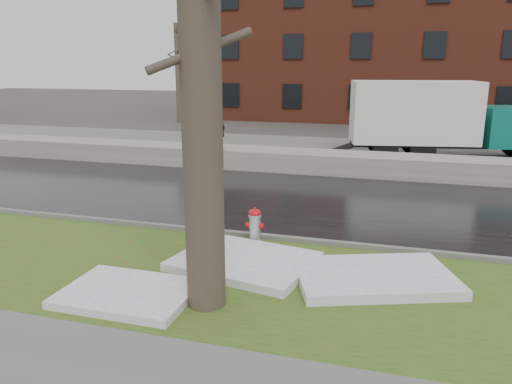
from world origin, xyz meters
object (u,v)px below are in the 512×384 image
(fire_hydrant, at_px, (255,224))
(box_truck, at_px, (438,118))
(worker, at_px, (218,128))
(tree, at_px, (200,57))

(fire_hydrant, bearing_deg, box_truck, 73.28)
(fire_hydrant, distance_m, worker, 8.42)
(fire_hydrant, bearing_deg, tree, -86.32)
(tree, bearing_deg, fire_hydrant, 90.77)
(fire_hydrant, xyz_separation_m, tree, (0.04, -2.95, 3.52))
(tree, bearing_deg, worker, 109.61)
(fire_hydrant, relative_size, tree, 0.11)
(box_truck, height_order, worker, box_truck)
(tree, bearing_deg, box_truck, 74.12)
(tree, xyz_separation_m, worker, (-3.72, 10.44, -2.41))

